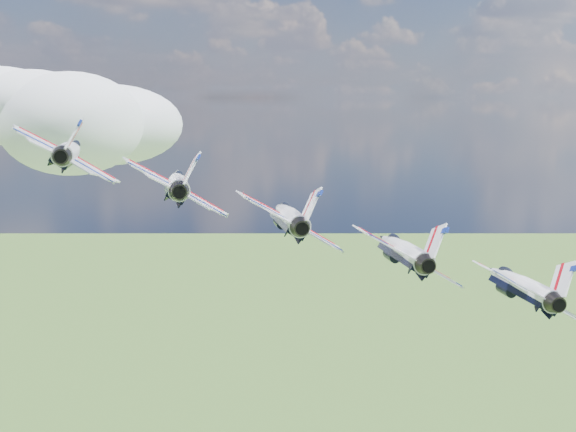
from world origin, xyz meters
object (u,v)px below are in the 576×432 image
jet_0 (70,151)px  jet_4 (519,285)px  jet_2 (288,216)px  jet_3 (402,250)px  jet_1 (177,183)px

jet_0 → jet_4: 47.81m
jet_2 → jet_3: size_ratio=1.00×
jet_3 → jet_4: size_ratio=1.00×
jet_2 → jet_1: bearing=162.7°
jet_1 → jet_4: bearing=-17.3°
jet_3 → jet_2: bearing=162.7°
jet_0 → jet_4: jet_0 is taller
jet_1 → jet_2: bearing=-17.3°
jet_0 → jet_4: bearing=-17.3°
jet_3 → jet_4: (9.07, -7.10, -3.18)m
jet_0 → jet_4: size_ratio=1.00×
jet_1 → jet_3: bearing=-17.3°
jet_2 → jet_4: 23.90m
jet_0 → jet_2: (18.14, -14.21, -6.36)m
jet_0 → jet_1: jet_0 is taller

